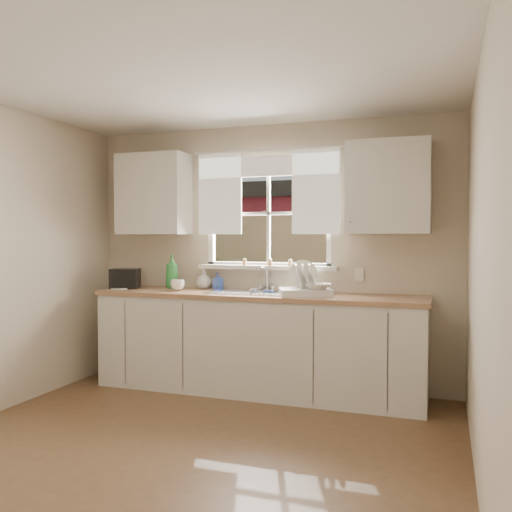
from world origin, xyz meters
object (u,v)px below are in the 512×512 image
(dish_rack, at_px, (305,288))
(cup, at_px, (177,285))
(soap_bottle_a, at_px, (172,271))
(black_appliance, at_px, (125,278))

(dish_rack, distance_m, cup, 1.25)
(soap_bottle_a, height_order, cup, soap_bottle_a)
(soap_bottle_a, height_order, black_appliance, soap_bottle_a)
(soap_bottle_a, xyz_separation_m, black_appliance, (-0.44, -0.15, -0.07))
(cup, bearing_deg, soap_bottle_a, 130.12)
(soap_bottle_a, bearing_deg, dish_rack, -27.07)
(black_appliance, bearing_deg, cup, -23.25)
(dish_rack, relative_size, soap_bottle_a, 1.58)
(dish_rack, distance_m, soap_bottle_a, 1.43)
(cup, relative_size, black_appliance, 0.50)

